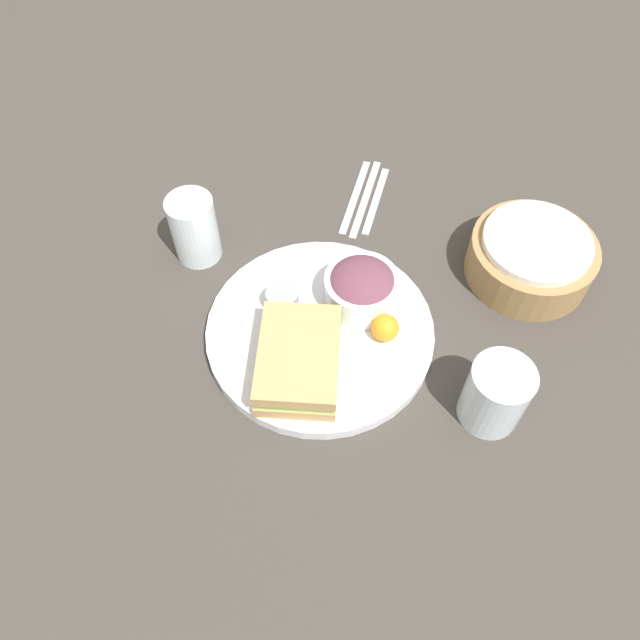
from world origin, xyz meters
The scene contains 12 objects.
ground_plane centered at (0.00, 0.00, 0.00)m, with size 4.00×4.00×0.00m, color #3D3833.
plate centered at (0.00, 0.00, 0.01)m, with size 0.32×0.32×0.02m, color silver.
sandwich centered at (0.07, -0.02, 0.04)m, with size 0.16×0.12×0.05m.
salad_bowl centered at (-0.06, 0.05, 0.05)m, with size 0.11×0.11×0.06m.
dressing_cup centered at (-0.03, -0.06, 0.04)m, with size 0.05×0.05×0.03m, color #99999E.
orange_wedge centered at (0.00, 0.09, 0.04)m, with size 0.04×0.04×0.04m, color orange.
drink_glass centered at (0.09, 0.24, 0.05)m, with size 0.08×0.08×0.10m, color silver.
bread_basket centered at (-0.16, 0.30, 0.04)m, with size 0.19×0.19×0.08m.
fork centered at (-0.28, 0.02, 0.00)m, with size 0.18×0.01×0.01m, color #B2B2B7.
knife centered at (-0.28, 0.04, 0.00)m, with size 0.19×0.01×0.01m, color #B2B2B7.
spoon centered at (-0.28, 0.06, 0.00)m, with size 0.16×0.01×0.01m, color #B2B2B7.
water_glass centered at (-0.13, -0.21, 0.06)m, with size 0.07×0.07×0.11m, color silver.
Camera 1 is at (0.48, 0.07, 0.75)m, focal length 35.00 mm.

